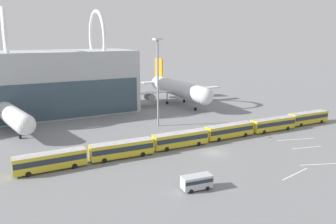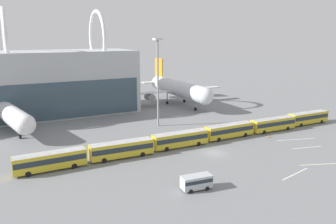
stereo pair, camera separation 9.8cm
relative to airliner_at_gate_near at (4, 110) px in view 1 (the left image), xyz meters
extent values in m
plane|color=slate|center=(38.71, -42.99, -4.69)|extent=(440.00, 440.00, 0.00)
torus|color=white|center=(2.31, 10.51, 18.85)|extent=(1.10, 17.95, 17.95)
torus|color=white|center=(29.29, 10.51, 18.85)|extent=(1.10, 17.95, 17.95)
cylinder|color=white|center=(0.30, -1.49, 0.03)|extent=(11.77, 35.96, 4.78)
sphere|color=white|center=(3.84, -19.00, 0.03)|extent=(4.69, 4.69, 4.69)
cube|color=white|center=(-0.13, 0.64, -0.81)|extent=(44.80, 12.72, 0.35)
cylinder|color=gray|center=(12.20, 3.14, -2.27)|extent=(3.16, 4.33, 2.43)
cylinder|color=gray|center=(2.68, -13.23, -2.29)|extent=(0.36, 0.36, 3.69)
cylinder|color=black|center=(2.68, -13.23, -4.14)|extent=(0.66, 1.17, 1.10)
cylinder|color=gray|center=(2.92, 1.26, -2.29)|extent=(0.36, 0.36, 3.69)
cylinder|color=black|center=(2.92, 1.26, -4.14)|extent=(0.66, 1.17, 1.10)
cylinder|color=silver|center=(56.55, 4.65, 1.10)|extent=(5.82, 34.05, 5.54)
sphere|color=silver|center=(56.69, -12.35, 1.10)|extent=(5.42, 5.42, 5.42)
cone|color=silver|center=(56.40, 21.65, 1.10)|extent=(5.32, 7.51, 5.26)
cube|color=silver|center=(56.53, 6.72, 0.13)|extent=(37.62, 3.34, 0.35)
cylinder|color=gray|center=(67.06, 6.81, -1.44)|extent=(2.69, 3.97, 2.65)
cylinder|color=gray|center=(46.00, 6.63, -1.44)|extent=(2.69, 3.97, 2.65)
cube|color=orange|center=(56.41, 20.82, 6.43)|extent=(0.45, 6.31, 9.00)
cube|color=silver|center=(56.41, 20.82, 1.66)|extent=(14.42, 3.32, 0.28)
cylinder|color=gray|center=(56.65, -6.75, -1.79)|extent=(0.36, 0.36, 4.68)
cylinder|color=black|center=(56.65, -6.75, -4.14)|extent=(0.46, 1.10, 1.10)
cylinder|color=gray|center=(60.13, 6.75, -1.79)|extent=(0.36, 0.36, 4.68)
cylinder|color=black|center=(60.13, 6.75, -4.14)|extent=(0.46, 1.10, 1.10)
cylinder|color=gray|center=(52.93, 6.69, -1.79)|extent=(0.36, 0.36, 4.68)
cylinder|color=black|center=(52.93, 6.69, -4.14)|extent=(0.46, 1.10, 1.10)
cube|color=gold|center=(6.55, -36.67, -2.81)|extent=(13.00, 2.79, 3.01)
cube|color=#232D38|center=(6.55, -36.67, -2.50)|extent=(12.74, 2.82, 1.05)
cube|color=silver|center=(6.55, -36.67, -1.36)|extent=(12.61, 2.71, 0.12)
cylinder|color=black|center=(10.56, -35.40, -4.19)|extent=(1.00, 0.31, 1.00)
cylinder|color=black|center=(10.58, -37.87, -4.19)|extent=(1.00, 0.31, 1.00)
cylinder|color=black|center=(2.52, -35.47, -4.19)|extent=(1.00, 0.31, 1.00)
cylinder|color=black|center=(2.54, -37.95, -4.19)|extent=(1.00, 0.31, 1.00)
cube|color=gold|center=(20.42, -36.65, -2.81)|extent=(13.07, 3.17, 3.01)
cube|color=#232D38|center=(20.42, -36.65, -2.50)|extent=(12.81, 3.19, 1.05)
cube|color=silver|center=(20.42, -36.65, -1.36)|extent=(12.67, 3.08, 0.12)
cylinder|color=black|center=(24.49, -35.57, -4.19)|extent=(1.01, 0.34, 1.00)
cylinder|color=black|center=(24.39, -38.04, -4.19)|extent=(1.01, 0.34, 1.00)
cylinder|color=black|center=(16.45, -35.25, -4.19)|extent=(1.01, 0.34, 1.00)
cylinder|color=black|center=(16.36, -37.73, -4.19)|extent=(1.01, 0.34, 1.00)
cube|color=gold|center=(34.29, -36.30, -2.81)|extent=(13.03, 2.95, 3.01)
cube|color=#232D38|center=(34.29, -36.30, -2.50)|extent=(12.77, 2.97, 1.05)
cube|color=silver|center=(34.29, -36.30, -1.36)|extent=(12.64, 2.86, 0.12)
cylinder|color=black|center=(38.34, -35.15, -4.19)|extent=(1.01, 0.32, 1.00)
cylinder|color=black|center=(38.29, -37.62, -4.19)|extent=(1.01, 0.32, 1.00)
cylinder|color=black|center=(30.30, -34.98, -4.19)|extent=(1.01, 0.32, 1.00)
cylinder|color=black|center=(30.25, -37.45, -4.19)|extent=(1.01, 0.32, 1.00)
cube|color=gold|center=(48.17, -35.90, -2.81)|extent=(12.99, 2.76, 3.01)
cube|color=#232D38|center=(48.17, -35.90, -2.50)|extent=(12.73, 2.78, 1.05)
cube|color=silver|center=(48.17, -35.90, -1.36)|extent=(12.60, 2.67, 0.12)
cylinder|color=black|center=(52.18, -34.64, -4.19)|extent=(1.00, 0.31, 1.00)
cylinder|color=black|center=(52.20, -37.11, -4.19)|extent=(1.00, 0.31, 1.00)
cylinder|color=black|center=(44.14, -34.69, -4.19)|extent=(1.00, 0.31, 1.00)
cylinder|color=black|center=(44.15, -37.16, -4.19)|extent=(1.00, 0.31, 1.00)
cube|color=gold|center=(62.04, -36.29, -2.81)|extent=(13.04, 3.04, 3.01)
cube|color=#232D38|center=(62.04, -36.29, -2.50)|extent=(12.78, 3.06, 1.05)
cube|color=silver|center=(62.04, -36.29, -1.36)|extent=(12.65, 2.95, 0.12)
cylinder|color=black|center=(66.10, -35.16, -4.19)|extent=(1.01, 0.33, 1.00)
cylinder|color=black|center=(66.03, -37.64, -4.19)|extent=(1.01, 0.33, 1.00)
cylinder|color=black|center=(58.06, -34.94, -4.19)|extent=(1.01, 0.33, 1.00)
cylinder|color=black|center=(57.99, -37.41, -4.19)|extent=(1.01, 0.33, 1.00)
cube|color=gold|center=(75.91, -35.69, -2.81)|extent=(13.02, 2.91, 3.01)
cube|color=#232D38|center=(75.91, -35.69, -2.50)|extent=(12.76, 2.93, 1.05)
cube|color=silver|center=(75.91, -35.69, -1.36)|extent=(12.63, 2.82, 0.12)
cylinder|color=black|center=(79.96, -34.53, -4.19)|extent=(1.01, 0.32, 1.00)
cylinder|color=black|center=(79.91, -37.00, -4.19)|extent=(1.01, 0.32, 1.00)
cylinder|color=black|center=(71.91, -34.38, -4.19)|extent=(1.01, 0.32, 1.00)
cylinder|color=black|center=(71.87, -36.86, -4.19)|extent=(1.01, 0.32, 1.00)
cube|color=#B2B7BC|center=(26.45, -55.64, -3.35)|extent=(5.19, 2.60, 2.08)
cube|color=#232D38|center=(26.45, -55.64, -3.02)|extent=(5.04, 2.60, 0.62)
cylinder|color=black|center=(27.99, -54.81, -4.34)|extent=(0.72, 0.29, 0.70)
cylinder|color=black|center=(27.79, -56.77, -4.34)|extent=(0.72, 0.29, 0.70)
cylinder|color=black|center=(25.11, -54.51, -4.34)|extent=(0.72, 0.29, 0.70)
cylinder|color=black|center=(24.90, -56.47, -4.34)|extent=(0.72, 0.29, 0.70)
cylinder|color=gray|center=(37.44, -18.15, 6.94)|extent=(0.50, 0.50, 23.26)
cube|color=silver|center=(37.44, -18.15, 18.78)|extent=(2.09, 2.09, 0.52)
cube|color=silver|center=(45.62, -58.67, -4.68)|extent=(8.19, 1.97, 0.01)
cube|color=silver|center=(61.77, -44.34, -4.68)|extent=(9.55, 2.93, 0.01)
cube|color=silver|center=(53.25, -57.55, -4.68)|extent=(7.53, 2.93, 0.01)
cube|color=silver|center=(59.13, -49.60, -4.68)|extent=(7.41, 1.93, 0.01)
cube|color=silver|center=(36.17, -31.84, -4.68)|extent=(8.89, 1.80, 0.01)
cube|color=black|center=(56.97, -40.23, -4.67)|extent=(0.47, 0.47, 0.02)
cone|color=#EA5914|center=(56.97, -40.23, -4.32)|extent=(0.35, 0.35, 0.68)
camera|label=1|loc=(-0.10, -97.04, 19.71)|focal=35.00mm
camera|label=2|loc=(-0.01, -97.09, 19.71)|focal=35.00mm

